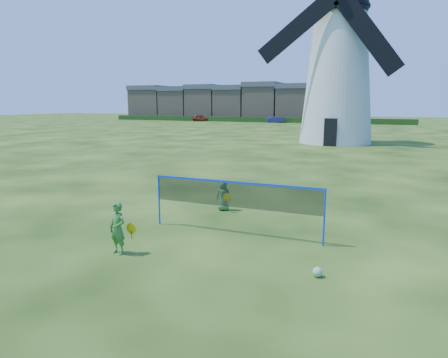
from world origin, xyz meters
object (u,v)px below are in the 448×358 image
Objects in this scene: player_boy at (224,196)px; car_right at (275,120)px; player_girl at (118,228)px; car_left at (201,118)px; badminton_net at (235,195)px; play_ball at (318,272)px; windmill at (338,67)px.

car_right is at bearing -89.66° from player_boy.
car_left is (-30.66, 68.27, -0.02)m from player_girl.
play_ball is at bearing -36.54° from badminton_net.
windmill is 5.24× the size of car_left.
player_boy is at bearing 133.00° from play_ball.
player_girl is at bearing -92.32° from windmill.
car_left is at bearing 124.29° from player_girl.
car_left is 16.48m from car_right.
badminton_net reaches higher than car_right.
windmill is 31.57m from play_ball.
windmill is at bearing -176.41° from car_right.
windmill is 31.80m from player_girl.
badminton_net is at bearing 59.86° from player_girl.
player_boy is 70.85m from car_left.
car_left is at bearing 130.70° from windmill.
badminton_net is 1.35× the size of car_left.
play_ball is at bearing 119.66° from player_boy.
windmill is at bearing 96.64° from play_ball.
car_left reaches higher than player_boy.
play_ball is 0.06× the size of car_right.
player_boy is (-1.30, 2.28, -0.61)m from badminton_net.
windmill reaches higher than play_ball.
player_boy reaches higher than play_ball.
badminton_net is at bearing 106.29° from player_boy.
badminton_net is 4.79× the size of player_boy.
player_boy is at bearing -171.20° from car_left.
car_left is (-31.50, 63.46, 0.11)m from player_boy.
play_ball is at bearing -169.95° from car_left.
windmill is 49.37m from car_left.
player_boy is (-0.43, -26.34, -6.42)m from windmill.
windmill is at bearing 91.75° from badminton_net.
player_girl is at bearing -173.41° from car_left.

